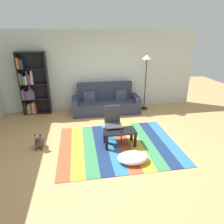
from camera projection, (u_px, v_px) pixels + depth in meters
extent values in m
plane|color=tan|center=(113.00, 141.00, 5.17)|extent=(14.00, 14.00, 0.00)
cube|color=silver|center=(101.00, 71.00, 7.01)|extent=(6.80, 0.10, 2.70)
cube|color=#C64C2D|center=(65.00, 150.00, 4.76)|extent=(0.29, 2.29, 0.01)
cube|color=gold|center=(77.00, 149.00, 4.81)|extent=(0.29, 2.29, 0.01)
cube|color=#387F4C|center=(89.00, 147.00, 4.85)|extent=(0.29, 2.29, 0.01)
cube|color=navy|center=(101.00, 146.00, 4.90)|extent=(0.29, 2.29, 0.01)
cube|color=teal|center=(113.00, 145.00, 4.94)|extent=(0.29, 2.29, 0.01)
cube|color=#C64C2D|center=(124.00, 144.00, 4.99)|extent=(0.29, 2.29, 0.01)
cube|color=gold|center=(135.00, 143.00, 5.03)|extent=(0.29, 2.29, 0.01)
cube|color=#387F4C|center=(146.00, 142.00, 5.08)|extent=(0.29, 2.29, 0.01)
cube|color=navy|center=(157.00, 141.00, 5.12)|extent=(0.29, 2.29, 0.01)
cube|color=teal|center=(167.00, 140.00, 5.17)|extent=(0.29, 2.29, 0.01)
cube|color=#2D3347|center=(106.00, 107.00, 6.90)|extent=(1.90, 0.80, 0.40)
cube|color=#2D3347|center=(105.00, 91.00, 6.99)|extent=(1.90, 0.20, 0.60)
cube|color=#2D3347|center=(75.00, 107.00, 6.71)|extent=(0.18, 0.80, 0.56)
cube|color=#2D3347|center=(135.00, 103.00, 7.03)|extent=(0.18, 0.80, 0.56)
cube|color=#42475B|center=(89.00, 96.00, 6.84)|extent=(0.42, 0.19, 0.36)
cube|color=#42475B|center=(121.00, 95.00, 7.02)|extent=(0.42, 0.19, 0.36)
cube|color=black|center=(20.00, 85.00, 6.48)|extent=(0.04, 0.28, 2.05)
cube|color=black|center=(48.00, 83.00, 6.62)|extent=(0.04, 0.28, 2.05)
cube|color=black|center=(35.00, 83.00, 6.67)|extent=(0.90, 0.01, 2.05)
cube|color=black|center=(38.00, 113.00, 6.92)|extent=(0.86, 0.28, 0.02)
cube|color=black|center=(36.00, 99.00, 6.74)|extent=(0.86, 0.28, 0.02)
cube|color=black|center=(34.00, 84.00, 6.55)|extent=(0.86, 0.28, 0.02)
cube|color=black|center=(32.00, 69.00, 6.37)|extent=(0.86, 0.28, 0.02)
cube|color=black|center=(30.00, 52.00, 6.18)|extent=(0.86, 0.28, 0.02)
cube|color=black|center=(25.00, 108.00, 6.78)|extent=(0.04, 0.25, 0.38)
cube|color=black|center=(27.00, 107.00, 6.78)|extent=(0.04, 0.25, 0.44)
cube|color=orange|center=(28.00, 109.00, 6.80)|extent=(0.03, 0.21, 0.28)
cube|color=gold|center=(29.00, 108.00, 6.78)|extent=(0.04, 0.17, 0.35)
cube|color=#8C6647|center=(31.00, 108.00, 6.82)|extent=(0.03, 0.25, 0.32)
cube|color=#334CB2|center=(32.00, 108.00, 6.78)|extent=(0.04, 0.16, 0.36)
cube|color=silver|center=(33.00, 108.00, 6.80)|extent=(0.04, 0.19, 0.37)
cube|color=orange|center=(35.00, 107.00, 6.81)|extent=(0.04, 0.20, 0.40)
cube|color=red|center=(36.00, 109.00, 6.83)|extent=(0.03, 0.18, 0.27)
cube|color=green|center=(23.00, 94.00, 6.60)|extent=(0.03, 0.24, 0.32)
cube|color=purple|center=(24.00, 94.00, 6.58)|extent=(0.04, 0.18, 0.34)
cube|color=purple|center=(26.00, 95.00, 6.61)|extent=(0.04, 0.20, 0.27)
cube|color=#334CB2|center=(28.00, 95.00, 6.61)|extent=(0.04, 0.18, 0.27)
cube|color=#8C6647|center=(29.00, 95.00, 6.63)|extent=(0.05, 0.21, 0.29)
cube|color=purple|center=(31.00, 93.00, 6.61)|extent=(0.03, 0.22, 0.44)
cube|color=#668C99|center=(32.00, 94.00, 6.65)|extent=(0.03, 0.25, 0.33)
cube|color=purple|center=(34.00, 95.00, 6.63)|extent=(0.05, 0.17, 0.27)
cube|color=#8C6647|center=(21.00, 79.00, 6.41)|extent=(0.04, 0.25, 0.37)
cube|color=purple|center=(22.00, 79.00, 6.39)|extent=(0.03, 0.18, 0.34)
cube|color=green|center=(24.00, 80.00, 6.41)|extent=(0.05, 0.17, 0.27)
cube|color=silver|center=(26.00, 80.00, 6.44)|extent=(0.05, 0.21, 0.27)
cube|color=#334CB2|center=(28.00, 78.00, 6.42)|extent=(0.03, 0.20, 0.42)
cube|color=red|center=(29.00, 79.00, 6.44)|extent=(0.05, 0.20, 0.32)
cube|color=#668C99|center=(31.00, 79.00, 6.48)|extent=(0.03, 0.24, 0.29)
cube|color=silver|center=(32.00, 77.00, 6.44)|extent=(0.03, 0.21, 0.44)
cube|color=orange|center=(17.00, 63.00, 6.20)|extent=(0.04, 0.17, 0.34)
cube|color=#8C6647|center=(19.00, 64.00, 6.23)|extent=(0.03, 0.21, 0.31)
cube|color=black|center=(21.00, 64.00, 6.26)|extent=(0.03, 0.26, 0.27)
cube|color=#334CB2|center=(22.00, 64.00, 6.25)|extent=(0.05, 0.22, 0.28)
cube|color=black|center=(23.00, 63.00, 6.24)|extent=(0.03, 0.20, 0.32)
cube|color=black|center=(120.00, 131.00, 4.83)|extent=(0.77, 0.42, 0.04)
cube|color=black|center=(107.00, 143.00, 4.70)|extent=(0.06, 0.06, 0.35)
cube|color=black|center=(135.00, 140.00, 4.81)|extent=(0.06, 0.06, 0.35)
cube|color=black|center=(105.00, 136.00, 5.01)|extent=(0.06, 0.06, 0.35)
cube|color=black|center=(132.00, 134.00, 5.12)|extent=(0.06, 0.06, 0.35)
ellipsoid|color=white|center=(133.00, 158.00, 4.29)|extent=(0.66, 0.47, 0.19)
ellipsoid|color=#473D33|center=(39.00, 142.00, 4.83)|extent=(0.22, 0.30, 0.26)
sphere|color=#473D33|center=(38.00, 138.00, 4.67)|extent=(0.15, 0.15, 0.15)
ellipsoid|color=black|center=(37.00, 140.00, 4.62)|extent=(0.06, 0.07, 0.05)
ellipsoid|color=black|center=(35.00, 136.00, 4.66)|extent=(0.05, 0.04, 0.08)
ellipsoid|color=black|center=(40.00, 135.00, 4.68)|extent=(0.05, 0.04, 0.08)
sphere|color=#473D33|center=(36.00, 149.00, 4.74)|extent=(0.06, 0.06, 0.06)
sphere|color=#473D33|center=(42.00, 149.00, 4.76)|extent=(0.06, 0.06, 0.06)
cylinder|color=black|center=(144.00, 108.00, 7.33)|extent=(0.26, 0.26, 0.02)
cylinder|color=black|center=(145.00, 85.00, 7.00)|extent=(0.03, 0.03, 1.75)
cone|color=white|center=(147.00, 57.00, 6.65)|extent=(0.32, 0.32, 0.14)
cube|color=black|center=(121.00, 131.00, 4.77)|extent=(0.08, 0.16, 0.02)
cube|color=#38383D|center=(113.00, 125.00, 5.01)|extent=(0.40, 0.40, 0.03)
cube|color=#38383D|center=(112.00, 114.00, 5.09)|extent=(0.40, 0.03, 0.44)
cylinder|color=#38383D|center=(108.00, 137.00, 4.91)|extent=(0.02, 0.02, 0.42)
cylinder|color=#38383D|center=(121.00, 136.00, 4.97)|extent=(0.02, 0.02, 0.42)
cylinder|color=#38383D|center=(106.00, 131.00, 5.22)|extent=(0.02, 0.02, 0.42)
cylinder|color=#38383D|center=(119.00, 130.00, 5.28)|extent=(0.02, 0.02, 0.42)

